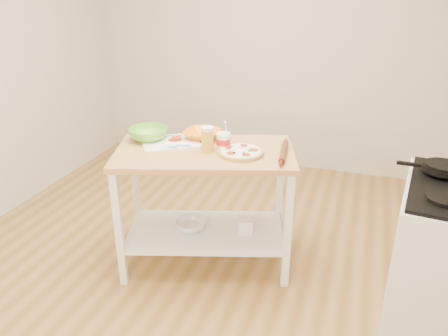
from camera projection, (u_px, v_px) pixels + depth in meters
name	position (u px, v px, depth m)	size (l,w,h in m)	color
room_shell	(190.00, 93.00, 2.64)	(4.04, 4.54, 2.74)	olive
prep_island	(205.00, 183.00, 3.09)	(1.36, 1.00, 0.90)	tan
skillet	(441.00, 168.00, 2.53)	(0.37, 0.23, 0.03)	black
pizza	(241.00, 152.00, 2.93)	(0.31, 0.31, 0.05)	tan
cutting_board	(170.00, 142.00, 3.13)	(0.50, 0.47, 0.04)	white
spatula	(178.00, 146.00, 3.02)	(0.14, 0.09, 0.01)	teal
knife	(158.00, 136.00, 3.21)	(0.25, 0.13, 0.01)	silver
orange_bowl	(202.00, 135.00, 3.20)	(0.26, 0.26, 0.06)	orange
green_bowl	(149.00, 134.00, 3.17)	(0.28, 0.28, 0.09)	#67C12F
beer_pint	(208.00, 139.00, 2.94)	(0.09, 0.09, 0.17)	gold
yogurt_tub	(223.00, 141.00, 2.99)	(0.10, 0.10, 0.21)	white
rolling_pin	(283.00, 152.00, 2.91)	(0.04, 0.04, 0.36)	#5E2915
shelf_glass_bowl	(191.00, 225.00, 3.25)	(0.23, 0.23, 0.07)	silver
shelf_bin	(246.00, 225.00, 3.22)	(0.11, 0.11, 0.11)	white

